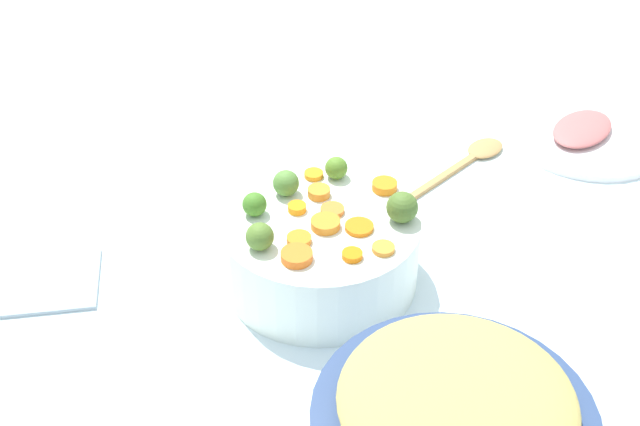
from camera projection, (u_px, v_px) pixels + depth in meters
The scene contains 23 objects.
tabletop at pixel (306, 299), 1.15m from camera, with size 2.40×2.40×0.02m, color white.
serving_bowl_carrots at pixel (320, 249), 1.13m from camera, with size 0.27×0.27×0.10m, color white.
stuffing_mound at pixel (457, 400), 0.78m from camera, with size 0.23×0.23×0.04m, color tan.
carrot_slice_0 at pixel (297, 256), 1.03m from camera, with size 0.04×0.04×0.01m, color orange.
carrot_slice_1 at pixel (385, 186), 1.15m from camera, with size 0.03×0.03×0.01m, color orange.
carrot_slice_2 at pixel (332, 210), 1.11m from camera, with size 0.03×0.03×0.01m, color orange.
carrot_slice_3 at pixel (352, 255), 1.04m from camera, with size 0.03×0.03×0.01m, color orange.
carrot_slice_4 at pixel (359, 227), 1.08m from camera, with size 0.04×0.04×0.01m, color orange.
carrot_slice_5 at pixel (299, 239), 1.06m from camera, with size 0.03×0.03×0.01m, color orange.
carrot_slice_6 at pixel (319, 192), 1.14m from camera, with size 0.03×0.03×0.01m, color orange.
carrot_slice_7 at pixel (297, 208), 1.11m from camera, with size 0.02×0.02×0.01m, color orange.
carrot_slice_8 at pixel (325, 224), 1.09m from camera, with size 0.04×0.04×0.01m, color orange.
carrot_slice_9 at pixel (383, 248), 1.05m from camera, with size 0.03×0.03×0.01m, color orange.
carrot_slice_10 at pixel (314, 175), 1.18m from camera, with size 0.03×0.03×0.01m, color orange.
brussels_sprout_0 at pixel (255, 204), 1.10m from camera, with size 0.03×0.03×0.03m, color #437C25.
brussels_sprout_1 at pixel (260, 236), 1.05m from camera, with size 0.04×0.04×0.04m, color #567A2E.
brussels_sprout_2 at pixel (286, 183), 1.14m from camera, with size 0.04×0.04×0.04m, color #578839.
brussels_sprout_3 at pixel (402, 207), 1.09m from camera, with size 0.04×0.04×0.04m, color #4E6F2B.
brussels_sprout_4 at pixel (336, 168), 1.17m from camera, with size 0.03×0.03×0.03m, color #578428.
wooden_spoon at pixel (467, 160), 1.39m from camera, with size 0.23×0.24×0.01m.
ham_plate at pixel (587, 136), 1.45m from camera, with size 0.27×0.27×0.01m, color white.
ham_slice_main at pixel (582, 129), 1.44m from camera, with size 0.14×0.09×0.02m, color #C16563.
dish_towel at pixel (52, 282), 1.15m from camera, with size 0.13×0.12×0.01m, color #96A6B2.
Camera 1 is at (-0.04, 0.84, 0.80)m, focal length 47.08 mm.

